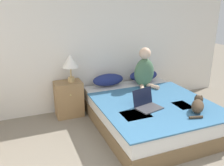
{
  "coord_description": "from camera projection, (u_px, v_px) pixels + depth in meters",
  "views": [
    {
      "loc": [
        -1.2,
        -0.96,
        1.92
      ],
      "look_at": [
        0.02,
        2.07,
        0.81
      ],
      "focal_mm": 38.0,
      "sensor_mm": 36.0,
      "label": 1
    }
  ],
  "objects": [
    {
      "name": "pillow_far",
      "position": [
        144.0,
        75.0,
        4.64
      ],
      "size": [
        0.59,
        0.27,
        0.22
      ],
      "color": "navy",
      "rests_on": "bed"
    },
    {
      "name": "cat_tabby",
      "position": [
        198.0,
        105.0,
        3.35
      ],
      "size": [
        0.45,
        0.41,
        0.19
      ],
      "rotation": [
        0.0,
        0.0,
        0.8
      ],
      "color": "#473828",
      "rests_on": "bed"
    },
    {
      "name": "bed",
      "position": [
        149.0,
        113.0,
        3.85
      ],
      "size": [
        1.7,
        2.07,
        0.46
      ],
      "color": "brown",
      "rests_on": "ground_plane"
    },
    {
      "name": "wall_back",
      "position": [
        88.0,
        41.0,
        4.25
      ],
      "size": [
        5.92,
        0.05,
        2.55
      ],
      "color": "silver",
      "rests_on": "ground_plane"
    },
    {
      "name": "person_sitting",
      "position": [
        144.0,
        70.0,
        4.26
      ],
      "size": [
        0.39,
        0.38,
        0.72
      ],
      "color": "#476B4C",
      "rests_on": "bed"
    },
    {
      "name": "laptop_open",
      "position": [
        147.0,
        104.0,
        3.46
      ],
      "size": [
        0.42,
        0.38,
        0.26
      ],
      "rotation": [
        0.0,
        0.0,
        0.24
      ],
      "color": "#424247",
      "rests_on": "bed"
    },
    {
      "name": "nightstand",
      "position": [
        69.0,
        99.0,
        4.18
      ],
      "size": [
        0.47,
        0.36,
        0.63
      ],
      "color": "#937047",
      "rests_on": "ground_plane"
    },
    {
      "name": "table_lamp",
      "position": [
        70.0,
        62.0,
        3.98
      ],
      "size": [
        0.28,
        0.28,
        0.48
      ],
      "color": "tan",
      "rests_on": "nightstand"
    },
    {
      "name": "pillow_near",
      "position": [
        108.0,
        80.0,
        4.37
      ],
      "size": [
        0.59,
        0.27,
        0.22
      ],
      "color": "navy",
      "rests_on": "bed"
    }
  ]
}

